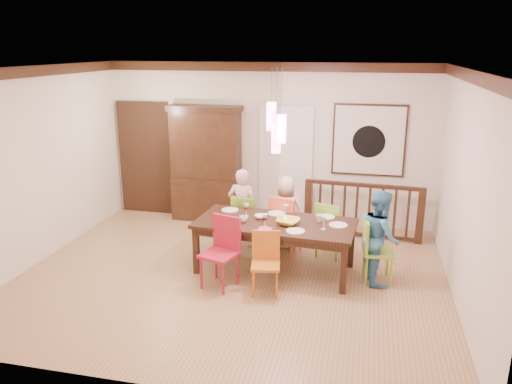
% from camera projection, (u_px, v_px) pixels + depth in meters
% --- Properties ---
extents(floor, '(6.00, 6.00, 0.00)m').
position_uv_depth(floor, '(232.00, 276.00, 7.16)').
color(floor, '#A1714E').
rests_on(floor, ground).
extents(ceiling, '(6.00, 6.00, 0.00)m').
position_uv_depth(ceiling, '(229.00, 68.00, 6.34)').
color(ceiling, white).
rests_on(ceiling, wall_back).
extents(wall_back, '(6.00, 0.00, 6.00)m').
position_uv_depth(wall_back, '(267.00, 144.00, 9.09)').
color(wall_back, silver).
rests_on(wall_back, floor).
extents(wall_left, '(0.00, 5.00, 5.00)m').
position_uv_depth(wall_left, '(35.00, 167.00, 7.38)').
color(wall_left, silver).
rests_on(wall_left, floor).
extents(wall_right, '(0.00, 5.00, 5.00)m').
position_uv_depth(wall_right, '(466.00, 192.00, 6.11)').
color(wall_right, silver).
rests_on(wall_right, floor).
extents(crown_molding, '(6.00, 5.00, 0.16)m').
position_uv_depth(crown_molding, '(229.00, 74.00, 6.36)').
color(crown_molding, black).
rests_on(crown_molding, wall_back).
extents(panel_door, '(1.04, 0.07, 2.24)m').
position_uv_depth(panel_door, '(146.00, 160.00, 9.66)').
color(panel_door, black).
rests_on(panel_door, wall_back).
extents(white_doorway, '(0.97, 0.05, 2.22)m').
position_uv_depth(white_doorway, '(286.00, 167.00, 9.09)').
color(white_doorway, silver).
rests_on(white_doorway, wall_back).
extents(painting, '(1.25, 0.06, 1.25)m').
position_uv_depth(painting, '(369.00, 140.00, 8.62)').
color(painting, black).
rests_on(painting, wall_back).
extents(pendant_cluster, '(0.27, 0.21, 1.14)m').
position_uv_depth(pendant_cluster, '(276.00, 128.00, 6.75)').
color(pendant_cluster, '#FF4C77').
rests_on(pendant_cluster, ceiling).
extents(dining_table, '(2.34, 1.20, 0.75)m').
position_uv_depth(dining_table, '(275.00, 227.00, 7.16)').
color(dining_table, black).
rests_on(dining_table, floor).
extents(chair_far_left, '(0.42, 0.42, 0.87)m').
position_uv_depth(chair_far_left, '(246.00, 217.00, 8.09)').
color(chair_far_left, '#76BE27').
rests_on(chair_far_left, floor).
extents(chair_far_mid, '(0.53, 0.53, 0.95)m').
position_uv_depth(chair_far_mid, '(287.00, 220.00, 7.82)').
color(chair_far_mid, '#E6542E').
rests_on(chair_far_mid, floor).
extents(chair_far_right, '(0.50, 0.50, 0.89)m').
position_uv_depth(chair_far_right, '(331.00, 225.00, 7.71)').
color(chair_far_right, '#70AC27').
rests_on(chair_far_right, floor).
extents(chair_near_left, '(0.55, 0.55, 0.97)m').
position_uv_depth(chair_near_left, '(219.00, 249.00, 6.69)').
color(chair_near_left, '#A8172F').
rests_on(chair_near_left, floor).
extents(chair_near_mid, '(0.43, 0.43, 0.83)m').
position_uv_depth(chair_near_mid, '(266.00, 260.00, 6.53)').
color(chair_near_mid, '#C0641A').
rests_on(chair_near_mid, floor).
extents(chair_end_right, '(0.46, 0.46, 0.91)m').
position_uv_depth(chair_end_right, '(379.00, 246.00, 6.86)').
color(chair_end_right, '#8CBB34').
rests_on(chair_end_right, floor).
extents(china_hutch, '(1.35, 0.46, 2.14)m').
position_uv_depth(china_hutch, '(206.00, 163.00, 9.24)').
color(china_hutch, black).
rests_on(china_hutch, floor).
extents(balustrade, '(2.00, 0.22, 0.96)m').
position_uv_depth(balustrade, '(363.00, 210.00, 8.46)').
color(balustrade, black).
rests_on(balustrade, floor).
extents(person_far_left, '(0.48, 0.32, 1.30)m').
position_uv_depth(person_far_left, '(242.00, 208.00, 8.07)').
color(person_far_left, '#FEC1C9').
rests_on(person_far_left, floor).
extents(person_far_mid, '(0.60, 0.40, 1.21)m').
position_uv_depth(person_far_mid, '(286.00, 212.00, 8.01)').
color(person_far_mid, beige).
rests_on(person_far_mid, floor).
extents(person_end_right, '(0.64, 0.74, 1.31)m').
position_uv_depth(person_end_right, '(380.00, 237.00, 6.85)').
color(person_end_right, teal).
rests_on(person_end_right, floor).
extents(serving_bowl, '(0.37, 0.37, 0.08)m').
position_uv_depth(serving_bowl, '(288.00, 222.00, 7.03)').
color(serving_bowl, gold).
rests_on(serving_bowl, dining_table).
extents(small_bowl, '(0.23, 0.23, 0.05)m').
position_uv_depth(small_bowl, '(260.00, 217.00, 7.27)').
color(small_bowl, white).
rests_on(small_bowl, dining_table).
extents(cup_left, '(0.14, 0.14, 0.09)m').
position_uv_depth(cup_left, '(243.00, 219.00, 7.12)').
color(cup_left, silver).
rests_on(cup_left, dining_table).
extents(cup_right, '(0.15, 0.15, 0.10)m').
position_uv_depth(cup_right, '(319.00, 218.00, 7.14)').
color(cup_right, silver).
rests_on(cup_right, dining_table).
extents(plate_far_left, '(0.26, 0.26, 0.01)m').
position_uv_depth(plate_far_left, '(230.00, 210.00, 7.63)').
color(plate_far_left, white).
rests_on(plate_far_left, dining_table).
extents(plate_far_mid, '(0.26, 0.26, 0.01)m').
position_uv_depth(plate_far_mid, '(276.00, 213.00, 7.47)').
color(plate_far_mid, white).
rests_on(plate_far_mid, dining_table).
extents(plate_far_right, '(0.26, 0.26, 0.01)m').
position_uv_depth(plate_far_right, '(326.00, 217.00, 7.32)').
color(plate_far_right, white).
rests_on(plate_far_right, dining_table).
extents(plate_near_left, '(0.26, 0.26, 0.01)m').
position_uv_depth(plate_near_left, '(226.00, 224.00, 7.04)').
color(plate_near_left, white).
rests_on(plate_near_left, dining_table).
extents(plate_near_mid, '(0.26, 0.26, 0.01)m').
position_uv_depth(plate_near_mid, '(295.00, 231.00, 6.76)').
color(plate_near_mid, white).
rests_on(plate_near_mid, dining_table).
extents(plate_end_right, '(0.26, 0.26, 0.01)m').
position_uv_depth(plate_end_right, '(338.00, 225.00, 6.99)').
color(plate_end_right, white).
rests_on(plate_end_right, dining_table).
extents(wine_glass_a, '(0.08, 0.08, 0.19)m').
position_uv_depth(wine_glass_a, '(246.00, 210.00, 7.35)').
color(wine_glass_a, '#590C19').
rests_on(wine_glass_a, dining_table).
extents(wine_glass_b, '(0.08, 0.08, 0.19)m').
position_uv_depth(wine_glass_b, '(286.00, 211.00, 7.30)').
color(wine_glass_b, silver).
rests_on(wine_glass_b, dining_table).
extents(wine_glass_c, '(0.08, 0.08, 0.19)m').
position_uv_depth(wine_glass_c, '(265.00, 221.00, 6.90)').
color(wine_glass_c, '#590C19').
rests_on(wine_glass_c, dining_table).
extents(wine_glass_d, '(0.08, 0.08, 0.19)m').
position_uv_depth(wine_glass_d, '(324.00, 223.00, 6.82)').
color(wine_glass_d, silver).
rests_on(wine_glass_d, dining_table).
extents(napkin, '(0.18, 0.14, 0.01)m').
position_uv_depth(napkin, '(265.00, 229.00, 6.83)').
color(napkin, '#D83359').
rests_on(napkin, dining_table).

